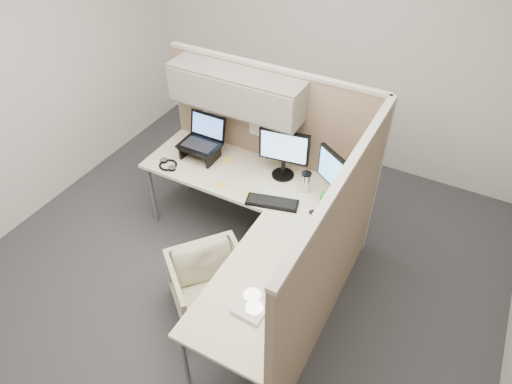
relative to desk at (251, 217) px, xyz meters
The scene contains 19 objects.
ground 0.71m from the desk, 134.71° to the right, with size 4.50×4.50×0.00m, color #303034.
partition_back 0.88m from the desk, 115.90° to the left, with size 2.00×0.36×1.63m.
partition_right 0.81m from the desk, 13.96° to the right, with size 0.07×2.03×1.63m.
desk is the anchor object (origin of this frame).
office_chair 0.64m from the desk, 101.80° to the right, with size 0.59×0.56×0.61m, color beige.
monitor_left 0.64m from the desk, 88.74° to the left, with size 0.44×0.20×0.47m.
monitor_right 0.75m from the desk, 39.39° to the left, with size 0.39×0.27×0.47m.
laptop_station 0.93m from the desk, 148.86° to the left, with size 0.37×0.32×0.38m.
keyboard 0.21m from the desk, 61.86° to the left, with size 0.43×0.14×0.02m, color black.
mouse 0.51m from the desk, 27.31° to the left, with size 0.09×0.05×0.03m, color black.
travel_mug 0.56m from the desk, 60.12° to the left, with size 0.09×0.09×0.19m.
soda_can_green 0.65m from the desk, 11.78° to the left, with size 0.07×0.07×0.12m, color #268C1E.
soda_can_silver 0.61m from the desk, 37.86° to the left, with size 0.07×0.07×0.12m, color #268C1E.
sticky_note_c 0.74m from the desk, 136.99° to the left, with size 0.08×0.08×0.01m, color yellow.
sticky_note_a 0.44m from the desk, 155.88° to the left, with size 0.08×0.08×0.01m, color yellow.
sticky_note_b 0.24m from the desk, 124.10° to the left, with size 0.08×0.08×0.01m, color yellow.
headphones 0.99m from the desk, 169.17° to the left, with size 0.22×0.22×0.03m.
paper_stack 0.90m from the desk, 60.23° to the right, with size 0.22×0.28×0.03m.
desk_clock 0.69m from the desk, 38.05° to the right, with size 0.10×0.10×0.10m.
Camera 1 is at (1.43, -2.22, 3.28)m, focal length 32.00 mm.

